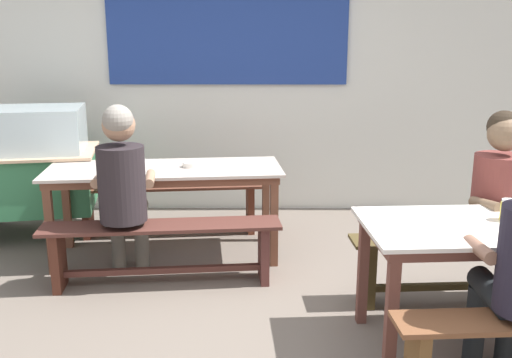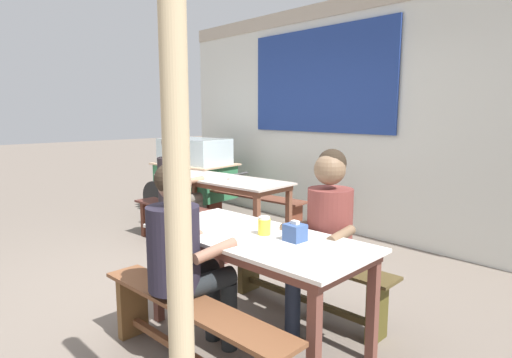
{
  "view_description": "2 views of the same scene",
  "coord_description": "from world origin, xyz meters",
  "px_view_note": "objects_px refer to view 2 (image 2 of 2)",
  "views": [
    {
      "loc": [
        -0.14,
        -3.22,
        1.8
      ],
      "look_at": [
        -0.17,
        0.59,
        0.84
      ],
      "focal_mm": 40.41,
      "sensor_mm": 36.0,
      "label": 1
    },
    {
      "loc": [
        3.36,
        -2.01,
        1.59
      ],
      "look_at": [
        0.43,
        0.66,
        0.97
      ],
      "focal_mm": 30.37,
      "sensor_mm": 36.0,
      "label": 2
    }
  ],
  "objects_px": {
    "condiment_jar": "(264,226)",
    "soup_bowl": "(233,178)",
    "dining_table_far": "(221,184)",
    "person_near_front": "(184,251)",
    "bench_far_back": "(251,206)",
    "dining_table_near": "(255,246)",
    "food_cart": "(194,170)",
    "bench_far_front": "(187,221)",
    "bench_near_back": "(305,276)",
    "person_right_near_table": "(325,226)",
    "wooden_support_post": "(179,238)",
    "tissue_box": "(295,232)",
    "bench_near_front": "(190,326)",
    "person_left_back_turned": "(176,179)"
  },
  "relations": [
    {
      "from": "food_cart",
      "to": "person_left_back_turned",
      "type": "relative_size",
      "value": 1.24
    },
    {
      "from": "food_cart",
      "to": "person_near_front",
      "type": "bearing_deg",
      "value": -35.17
    },
    {
      "from": "tissue_box",
      "to": "soup_bowl",
      "type": "distance_m",
      "value": 2.58
    },
    {
      "from": "bench_near_back",
      "to": "dining_table_far",
      "type": "bearing_deg",
      "value": 158.89
    },
    {
      "from": "bench_far_back",
      "to": "soup_bowl",
      "type": "relative_size",
      "value": 12.36
    },
    {
      "from": "person_right_near_table",
      "to": "bench_far_front",
      "type": "bearing_deg",
      "value": 172.34
    },
    {
      "from": "person_right_near_table",
      "to": "soup_bowl",
      "type": "bearing_deg",
      "value": 157.31
    },
    {
      "from": "bench_near_back",
      "to": "person_left_back_turned",
      "type": "bearing_deg",
      "value": 172.83
    },
    {
      "from": "condiment_jar",
      "to": "bench_near_back",
      "type": "bearing_deg",
      "value": 97.45
    },
    {
      "from": "dining_table_near",
      "to": "bench_near_back",
      "type": "bearing_deg",
      "value": 93.82
    },
    {
      "from": "person_right_near_table",
      "to": "person_near_front",
      "type": "relative_size",
      "value": 1.03
    },
    {
      "from": "bench_far_back",
      "to": "dining_table_near",
      "type": "bearing_deg",
      "value": -41.16
    },
    {
      "from": "tissue_box",
      "to": "condiment_jar",
      "type": "distance_m",
      "value": 0.24
    },
    {
      "from": "bench_far_front",
      "to": "condiment_jar",
      "type": "xyz_separation_m",
      "value": [
        2.14,
        -0.77,
        0.5
      ]
    },
    {
      "from": "condiment_jar",
      "to": "soup_bowl",
      "type": "bearing_deg",
      "value": 145.63
    },
    {
      "from": "bench_far_back",
      "to": "bench_near_front",
      "type": "distance_m",
      "value": 3.38
    },
    {
      "from": "bench_far_back",
      "to": "wooden_support_post",
      "type": "distance_m",
      "value": 4.08
    },
    {
      "from": "condiment_jar",
      "to": "person_near_front",
      "type": "bearing_deg",
      "value": -104.18
    },
    {
      "from": "bench_far_back",
      "to": "bench_near_front",
      "type": "height_order",
      "value": "same"
    },
    {
      "from": "person_right_near_table",
      "to": "soup_bowl",
      "type": "height_order",
      "value": "person_right_near_table"
    },
    {
      "from": "person_left_back_turned",
      "to": "condiment_jar",
      "type": "bearing_deg",
      "value": -18.41
    },
    {
      "from": "bench_near_back",
      "to": "person_right_near_table",
      "type": "xyz_separation_m",
      "value": [
        0.23,
        -0.05,
        0.47
      ]
    },
    {
      "from": "dining_table_far",
      "to": "soup_bowl",
      "type": "relative_size",
      "value": 13.7
    },
    {
      "from": "dining_table_far",
      "to": "tissue_box",
      "type": "xyz_separation_m",
      "value": [
        2.44,
        -1.29,
        0.13
      ]
    },
    {
      "from": "dining_table_near",
      "to": "person_left_back_turned",
      "type": "relative_size",
      "value": 1.25
    },
    {
      "from": "dining_table_near",
      "to": "bench_far_back",
      "type": "height_order",
      "value": "dining_table_near"
    },
    {
      "from": "person_left_back_turned",
      "to": "tissue_box",
      "type": "xyz_separation_m",
      "value": [
        2.65,
        -0.76,
        0.04
      ]
    },
    {
      "from": "bench_far_back",
      "to": "person_left_back_turned",
      "type": "distance_m",
      "value": 1.19
    },
    {
      "from": "condiment_jar",
      "to": "wooden_support_post",
      "type": "distance_m",
      "value": 1.16
    },
    {
      "from": "food_cart",
      "to": "person_left_back_turned",
      "type": "bearing_deg",
      "value": -42.55
    },
    {
      "from": "dining_table_far",
      "to": "person_right_near_table",
      "type": "height_order",
      "value": "person_right_near_table"
    },
    {
      "from": "person_right_near_table",
      "to": "person_left_back_turned",
      "type": "relative_size",
      "value": 0.99
    },
    {
      "from": "bench_far_front",
      "to": "person_near_front",
      "type": "distance_m",
      "value": 2.43
    },
    {
      "from": "dining_table_far",
      "to": "food_cart",
      "type": "distance_m",
      "value": 1.43
    },
    {
      "from": "soup_bowl",
      "to": "condiment_jar",
      "type": "bearing_deg",
      "value": -34.37
    },
    {
      "from": "wooden_support_post",
      "to": "bench_near_back",
      "type": "bearing_deg",
      "value": 111.32
    },
    {
      "from": "person_right_near_table",
      "to": "condiment_jar",
      "type": "relative_size",
      "value": 10.63
    },
    {
      "from": "person_left_back_turned",
      "to": "dining_table_near",
      "type": "bearing_deg",
      "value": -19.82
    },
    {
      "from": "food_cart",
      "to": "condiment_jar",
      "type": "xyz_separation_m",
      "value": [
        3.54,
        -1.84,
        0.14
      ]
    },
    {
      "from": "bench_far_front",
      "to": "food_cart",
      "type": "bearing_deg",
      "value": 142.62
    },
    {
      "from": "person_near_front",
      "to": "soup_bowl",
      "type": "distance_m",
      "value": 2.65
    },
    {
      "from": "person_right_near_table",
      "to": "bench_far_back",
      "type": "bearing_deg",
      "value": 149.37
    },
    {
      "from": "bench_far_back",
      "to": "bench_near_front",
      "type": "xyz_separation_m",
      "value": [
        2.26,
        -2.51,
        -0.0
      ]
    },
    {
      "from": "soup_bowl",
      "to": "tissue_box",
      "type": "bearing_deg",
      "value": -30.57
    },
    {
      "from": "dining_table_far",
      "to": "tissue_box",
      "type": "height_order",
      "value": "tissue_box"
    },
    {
      "from": "person_near_front",
      "to": "wooden_support_post",
      "type": "xyz_separation_m",
      "value": [
        0.66,
        -0.45,
        0.32
      ]
    },
    {
      "from": "bench_near_front",
      "to": "food_cart",
      "type": "height_order",
      "value": "food_cart"
    },
    {
      "from": "wooden_support_post",
      "to": "condiment_jar",
      "type": "bearing_deg",
      "value": 117.55
    },
    {
      "from": "bench_near_front",
      "to": "person_near_front",
      "type": "xyz_separation_m",
      "value": [
        -0.15,
        0.06,
        0.42
      ]
    },
    {
      "from": "food_cart",
      "to": "condiment_jar",
      "type": "bearing_deg",
      "value": -27.45
    }
  ]
}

